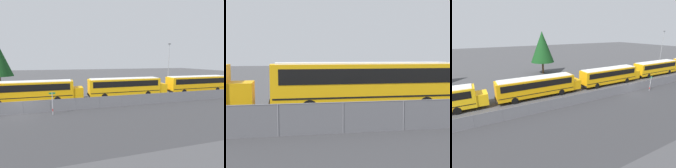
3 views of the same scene
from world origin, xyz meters
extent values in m
plane|color=#424244|center=(0.00, 0.00, 0.00)|extent=(200.00, 200.00, 0.00)
cube|color=#333335|center=(0.00, -6.00, 0.00)|extent=(149.47, 12.00, 0.01)
cube|color=#9EA0A5|center=(0.00, 0.00, 0.74)|extent=(115.47, 0.03, 1.49)
cube|color=slate|center=(0.00, -0.01, 0.74)|extent=(115.47, 0.01, 1.49)
cylinder|color=slate|center=(0.00, 0.00, 1.49)|extent=(115.47, 0.05, 0.05)
cylinder|color=slate|center=(0.00, 0.00, 0.74)|extent=(0.07, 0.07, 1.49)
cylinder|color=slate|center=(3.04, 0.00, 0.74)|extent=(0.07, 0.07, 1.49)
cylinder|color=slate|center=(6.08, 0.00, 0.74)|extent=(0.07, 0.07, 1.49)
cylinder|color=slate|center=(9.12, 0.00, 0.74)|extent=(0.07, 0.07, 1.49)
cylinder|color=slate|center=(12.16, 0.00, 0.74)|extent=(0.07, 0.07, 1.49)
cylinder|color=slate|center=(15.19, 0.00, 0.74)|extent=(0.07, 0.07, 1.49)
cylinder|color=slate|center=(18.23, 0.00, 0.74)|extent=(0.07, 0.07, 1.49)
cylinder|color=slate|center=(21.27, 0.00, 0.74)|extent=(0.07, 0.07, 1.49)
cylinder|color=slate|center=(24.31, 0.00, 0.74)|extent=(0.07, 0.07, 1.49)
cylinder|color=slate|center=(27.35, 0.00, 0.74)|extent=(0.07, 0.07, 1.49)
cube|color=orange|center=(-0.01, 5.39, 1.83)|extent=(12.36, 2.55, 2.64)
cube|color=black|center=(-0.01, 5.39, 2.41)|extent=(11.37, 2.59, 0.95)
cube|color=black|center=(-0.01, 5.39, 1.09)|extent=(12.11, 2.58, 0.10)
cube|color=orange|center=(6.91, 5.39, 1.30)|extent=(1.48, 2.34, 1.58)
cube|color=silver|center=(-0.01, 5.39, 3.20)|extent=(11.74, 2.29, 0.10)
cylinder|color=black|center=(3.82, 6.55, 0.51)|extent=(1.01, 0.28, 1.01)
cylinder|color=black|center=(3.82, 4.24, 0.51)|extent=(1.01, 0.28, 1.01)
cylinder|color=black|center=(-3.84, 6.55, 0.51)|extent=(1.01, 0.28, 1.01)
cube|color=#EDA80F|center=(14.83, 5.69, 1.83)|extent=(12.36, 2.55, 2.64)
cube|color=black|center=(14.83, 5.69, 2.41)|extent=(11.37, 2.59, 0.95)
cube|color=black|center=(14.83, 5.69, 1.09)|extent=(12.11, 2.58, 0.10)
cube|color=#EDA80F|center=(21.75, 5.69, 1.30)|extent=(1.48, 2.34, 1.58)
cube|color=black|center=(8.60, 5.69, 0.66)|extent=(0.12, 2.55, 0.24)
cube|color=silver|center=(14.83, 5.69, 3.20)|extent=(11.74, 2.29, 0.10)
cylinder|color=black|center=(18.66, 6.84, 0.51)|extent=(1.01, 0.28, 1.01)
cylinder|color=black|center=(18.66, 4.53, 0.51)|extent=(1.01, 0.28, 1.01)
cylinder|color=black|center=(11.00, 6.84, 0.51)|extent=(1.01, 0.28, 1.01)
cylinder|color=black|center=(11.00, 4.53, 0.51)|extent=(1.01, 0.28, 1.01)
cube|color=orange|center=(29.65, 5.45, 1.83)|extent=(12.36, 2.55, 2.64)
cube|color=black|center=(29.65, 5.45, 2.41)|extent=(11.37, 2.59, 0.95)
cube|color=black|center=(29.65, 5.45, 1.09)|extent=(12.11, 2.58, 0.10)
cube|color=orange|center=(36.57, 5.45, 1.30)|extent=(1.48, 2.34, 1.58)
cube|color=black|center=(23.42, 5.45, 0.66)|extent=(0.12, 2.55, 0.24)
cube|color=silver|center=(29.65, 5.45, 3.20)|extent=(11.74, 2.29, 0.10)
cylinder|color=black|center=(33.48, 6.60, 0.51)|extent=(1.01, 0.28, 1.01)
cylinder|color=black|center=(33.48, 4.29, 0.51)|extent=(1.01, 0.28, 1.01)
cylinder|color=black|center=(25.82, 6.60, 0.51)|extent=(1.01, 0.28, 1.01)
cylinder|color=black|center=(25.82, 4.29, 0.51)|extent=(1.01, 0.28, 1.01)
cylinder|color=#B7B7BC|center=(3.39, -1.33, 1.33)|extent=(0.08, 0.08, 2.66)
cylinder|color=red|center=(3.39, -1.33, 0.55)|extent=(0.09, 0.09, 0.30)
cube|color=#147238|center=(3.39, -1.33, 2.51)|extent=(0.70, 0.02, 0.20)
cylinder|color=gray|center=(28.91, 13.90, 4.93)|extent=(0.16, 0.16, 9.85)
cube|color=#47474C|center=(28.91, 13.90, 10.00)|extent=(0.60, 0.24, 0.20)
cylinder|color=#51381E|center=(-8.05, 19.94, 1.45)|extent=(0.44, 0.44, 2.90)
camera|label=1|loc=(4.42, -22.01, 6.24)|focal=28.00mm
camera|label=2|loc=(9.13, -14.25, 3.70)|focal=50.00mm
camera|label=3|loc=(-23.76, -19.62, 10.28)|focal=28.00mm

